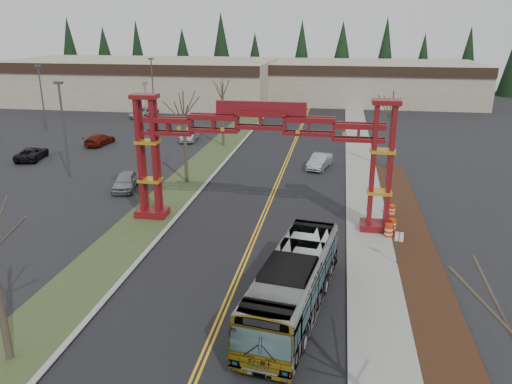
% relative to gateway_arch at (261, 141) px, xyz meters
% --- Properties ---
extents(road, '(12.00, 110.00, 0.02)m').
position_rel_gateway_arch_xyz_m(road, '(-0.00, 7.00, -5.97)').
color(road, black).
rests_on(road, ground).
extents(lane_line_left, '(0.12, 100.00, 0.01)m').
position_rel_gateway_arch_xyz_m(lane_line_left, '(-0.12, 7.00, -5.96)').
color(lane_line_left, yellow).
rests_on(lane_line_left, road).
extents(lane_line_right, '(0.12, 100.00, 0.01)m').
position_rel_gateway_arch_xyz_m(lane_line_right, '(0.12, 7.00, -5.96)').
color(lane_line_right, yellow).
rests_on(lane_line_right, road).
extents(curb_right, '(0.30, 110.00, 0.15)m').
position_rel_gateway_arch_xyz_m(curb_right, '(6.15, 7.00, -5.91)').
color(curb_right, '#A0A09B').
rests_on(curb_right, ground).
extents(sidewalk_right, '(2.60, 110.00, 0.14)m').
position_rel_gateway_arch_xyz_m(sidewalk_right, '(7.60, 7.00, -5.91)').
color(sidewalk_right, gray).
rests_on(sidewalk_right, ground).
extents(landscape_strip, '(2.60, 50.00, 0.12)m').
position_rel_gateway_arch_xyz_m(landscape_strip, '(10.20, -8.00, -5.92)').
color(landscape_strip, black).
rests_on(landscape_strip, ground).
extents(grass_median, '(4.00, 110.00, 0.08)m').
position_rel_gateway_arch_xyz_m(grass_median, '(-8.00, 7.00, -5.94)').
color(grass_median, '#374723').
rests_on(grass_median, ground).
extents(curb_left, '(0.30, 110.00, 0.15)m').
position_rel_gateway_arch_xyz_m(curb_left, '(-6.15, 7.00, -5.91)').
color(curb_left, '#A0A09B').
rests_on(curb_left, ground).
extents(gateway_arch, '(18.20, 1.60, 8.90)m').
position_rel_gateway_arch_xyz_m(gateway_arch, '(0.00, 0.00, 0.00)').
color(gateway_arch, '#570B0D').
rests_on(gateway_arch, ground).
extents(retail_building_west, '(46.00, 22.30, 7.50)m').
position_rel_gateway_arch_xyz_m(retail_building_west, '(-30.00, 53.96, -2.22)').
color(retail_building_west, tan).
rests_on(retail_building_west, ground).
extents(retail_building_east, '(38.00, 20.30, 7.00)m').
position_rel_gateway_arch_xyz_m(retail_building_east, '(10.00, 61.95, -2.47)').
color(retail_building_east, tan).
rests_on(retail_building_east, ground).
extents(conifer_treeline, '(116.10, 5.60, 13.00)m').
position_rel_gateway_arch_xyz_m(conifer_treeline, '(0.25, 74.00, 0.50)').
color(conifer_treeline, black).
rests_on(conifer_treeline, ground).
extents(transit_bus, '(4.15, 11.25, 3.06)m').
position_rel_gateway_arch_xyz_m(transit_bus, '(3.37, -11.04, -4.45)').
color(transit_bus, '#A2A4AA').
rests_on(transit_bus, ground).
extents(silver_sedan, '(2.49, 4.53, 1.42)m').
position_rel_gateway_arch_xyz_m(silver_sedan, '(3.44, 15.09, -5.27)').
color(silver_sedan, '#A5A8AD').
rests_on(silver_sedan, ground).
extents(parked_car_near_a, '(2.60, 4.60, 1.48)m').
position_rel_gateway_arch_xyz_m(parked_car_near_a, '(-12.54, 5.72, -5.24)').
color(parked_car_near_a, '#96999D').
rests_on(parked_car_near_a, ground).
extents(parked_car_near_c, '(3.05, 5.07, 1.32)m').
position_rel_gateway_arch_xyz_m(parked_car_near_c, '(-26.24, 13.46, -5.32)').
color(parked_car_near_c, black).
rests_on(parked_car_near_c, ground).
extents(parked_car_mid_a, '(2.26, 4.73, 1.33)m').
position_rel_gateway_arch_xyz_m(parked_car_mid_a, '(-22.32, 20.84, -5.32)').
color(parked_car_mid_a, maroon).
rests_on(parked_car_mid_a, ground).
extents(parked_car_far_a, '(1.93, 4.67, 1.51)m').
position_rel_gateway_arch_xyz_m(parked_car_far_a, '(-12.58, 24.74, -5.23)').
color(parked_car_far_a, '#9C9EA3').
rests_on(parked_car_far_a, ground).
extents(parked_car_far_b, '(3.50, 5.78, 1.50)m').
position_rel_gateway_arch_xyz_m(parked_car_far_b, '(-24.20, 39.19, -5.23)').
color(parked_car_far_b, silver).
rests_on(parked_car_far_b, ground).
extents(bare_tree_median_mid, '(3.19, 3.19, 8.06)m').
position_rel_gateway_arch_xyz_m(bare_tree_median_mid, '(-8.00, 8.48, -0.07)').
color(bare_tree_median_mid, '#382D26').
rests_on(bare_tree_median_mid, ground).
extents(bare_tree_median_far, '(2.90, 2.90, 7.66)m').
position_rel_gateway_arch_xyz_m(bare_tree_median_far, '(-8.00, 22.78, -0.28)').
color(bare_tree_median_far, '#382D26').
rests_on(bare_tree_median_far, ground).
extents(bare_tree_right_far, '(3.11, 3.11, 7.49)m').
position_rel_gateway_arch_xyz_m(bare_tree_right_far, '(10.00, 16.14, -0.58)').
color(bare_tree_right_far, '#382D26').
rests_on(bare_tree_right_far, ground).
extents(light_pole_near, '(0.75, 0.38, 8.69)m').
position_rel_gateway_arch_xyz_m(light_pole_near, '(-19.12, 8.21, -0.96)').
color(light_pole_near, '#3F3F44').
rests_on(light_pole_near, ground).
extents(light_pole_mid, '(0.74, 0.37, 8.52)m').
position_rel_gateway_arch_xyz_m(light_pole_mid, '(-32.92, 27.07, -1.05)').
color(light_pole_mid, '#3F3F44').
rests_on(light_pole_mid, ground).
extents(light_pole_far, '(0.76, 0.38, 8.76)m').
position_rel_gateway_arch_xyz_m(light_pole_far, '(-22.40, 38.96, -0.91)').
color(light_pole_far, '#3F3F44').
rests_on(light_pole_far, ground).
extents(street_sign, '(0.48, 0.14, 2.10)m').
position_rel_gateway_arch_xyz_m(street_sign, '(8.87, -5.07, -4.47)').
color(street_sign, '#3F3F44').
rests_on(street_sign, ground).
extents(barrel_south, '(0.54, 0.54, 1.00)m').
position_rel_gateway_arch_xyz_m(barrel_south, '(8.71, -1.15, -5.48)').
color(barrel_south, red).
rests_on(barrel_south, ground).
extents(barrel_mid, '(0.50, 0.50, 0.92)m').
position_rel_gateway_arch_xyz_m(barrel_mid, '(9.04, 0.05, -5.52)').
color(barrel_mid, red).
rests_on(barrel_mid, ground).
extents(barrel_north, '(0.48, 0.48, 0.88)m').
position_rel_gateway_arch_xyz_m(barrel_north, '(9.26, 2.91, -5.54)').
color(barrel_north, red).
rests_on(barrel_north, ground).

